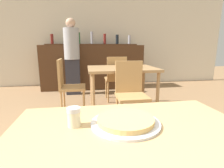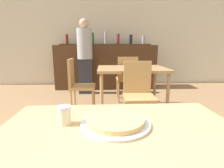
{
  "view_description": "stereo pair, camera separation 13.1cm",
  "coord_description": "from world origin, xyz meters",
  "px_view_note": "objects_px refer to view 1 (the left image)",
  "views": [
    {
      "loc": [
        -0.2,
        -0.72,
        1.1
      ],
      "look_at": [
        -0.01,
        0.55,
        0.82
      ],
      "focal_mm": 28.0,
      "sensor_mm": 36.0,
      "label": 1
    },
    {
      "loc": [
        -0.07,
        -0.73,
        1.1
      ],
      "look_at": [
        -0.01,
        0.55,
        0.82
      ],
      "focal_mm": 28.0,
      "sensor_mm": 36.0,
      "label": 2
    }
  ],
  "objects_px": {
    "chair_far_side_back": "(116,76)",
    "chair_far_side_left": "(68,83)",
    "cheese_shaker": "(74,117)",
    "person_standing": "(72,54)",
    "chair_far_side_front": "(130,90)",
    "pizza_tray": "(125,121)"
  },
  "relations": [
    {
      "from": "chair_far_side_back",
      "to": "chair_far_side_left",
      "type": "bearing_deg",
      "value": 32.58
    },
    {
      "from": "cheese_shaker",
      "to": "person_standing",
      "type": "bearing_deg",
      "value": 93.88
    },
    {
      "from": "chair_far_side_back",
      "to": "person_standing",
      "type": "distance_m",
      "value": 1.19
    },
    {
      "from": "chair_far_side_back",
      "to": "cheese_shaker",
      "type": "height_order",
      "value": "chair_far_side_back"
    },
    {
      "from": "person_standing",
      "to": "chair_far_side_front",
      "type": "bearing_deg",
      "value": -64.1
    },
    {
      "from": "chair_far_side_front",
      "to": "chair_far_side_left",
      "type": "relative_size",
      "value": 1.0
    },
    {
      "from": "pizza_tray",
      "to": "cheese_shaker",
      "type": "distance_m",
      "value": 0.25
    },
    {
      "from": "chair_far_side_back",
      "to": "person_standing",
      "type": "bearing_deg",
      "value": -37.76
    },
    {
      "from": "pizza_tray",
      "to": "person_standing",
      "type": "bearing_deg",
      "value": 98.17
    },
    {
      "from": "chair_far_side_front",
      "to": "pizza_tray",
      "type": "distance_m",
      "value": 1.53
    },
    {
      "from": "pizza_tray",
      "to": "chair_far_side_front",
      "type": "bearing_deg",
      "value": 74.18
    },
    {
      "from": "pizza_tray",
      "to": "chair_far_side_back",
      "type": "bearing_deg",
      "value": 80.95
    },
    {
      "from": "pizza_tray",
      "to": "person_standing",
      "type": "distance_m",
      "value": 3.32
    },
    {
      "from": "chair_far_side_back",
      "to": "chair_far_side_left",
      "type": "height_order",
      "value": "same"
    },
    {
      "from": "chair_far_side_left",
      "to": "person_standing",
      "type": "xyz_separation_m",
      "value": [
        0.0,
        1.25,
        0.4
      ]
    },
    {
      "from": "pizza_tray",
      "to": "cheese_shaker",
      "type": "bearing_deg",
      "value": 175.67
    },
    {
      "from": "cheese_shaker",
      "to": "chair_far_side_left",
      "type": "bearing_deg",
      "value": 96.42
    },
    {
      "from": "chair_far_side_front",
      "to": "person_standing",
      "type": "height_order",
      "value": "person_standing"
    },
    {
      "from": "chair_far_side_left",
      "to": "pizza_tray",
      "type": "distance_m",
      "value": 2.09
    },
    {
      "from": "chair_far_side_front",
      "to": "chair_far_side_left",
      "type": "bearing_deg",
      "value": 147.42
    },
    {
      "from": "chair_far_side_left",
      "to": "person_standing",
      "type": "relative_size",
      "value": 0.53
    },
    {
      "from": "chair_far_side_front",
      "to": "person_standing",
      "type": "distance_m",
      "value": 2.06
    }
  ]
}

